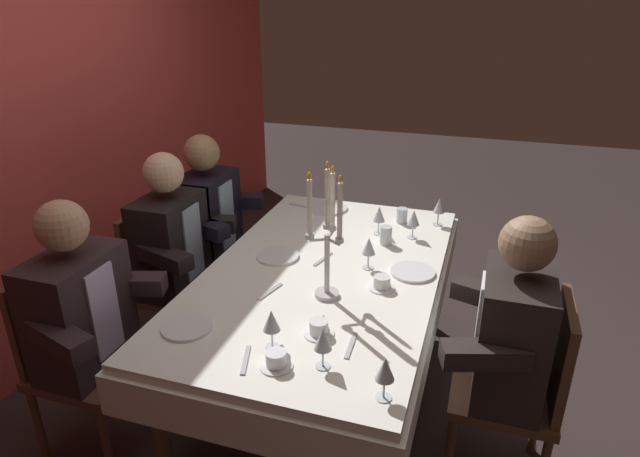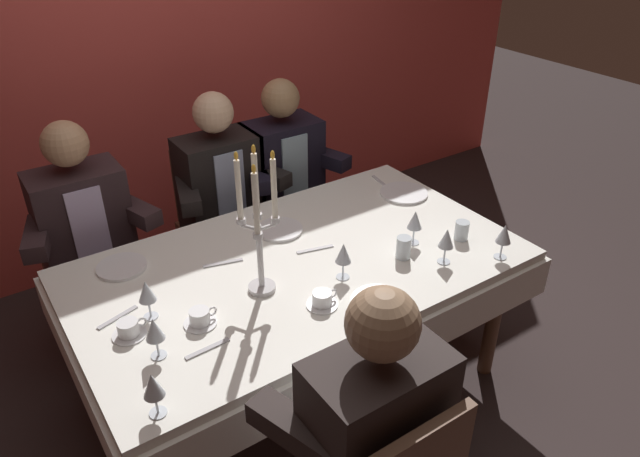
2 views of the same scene
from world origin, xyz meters
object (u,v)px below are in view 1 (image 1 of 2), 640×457
candelabra (327,238)px  water_tumbler_0 (386,235)px  wine_glass_3 (414,219)px  seated_diner_2 (171,243)px  dinner_plate_0 (328,208)px  wine_glass_6 (385,370)px  wine_glass_2 (369,247)px  wine_glass_5 (439,206)px  dinner_plate_1 (187,327)px  coffee_cup_1 (276,360)px  wine_glass_1 (379,215)px  coffee_cup_0 (382,283)px  seated_diner_1 (514,335)px  coffee_cup_2 (319,328)px  wine_glass_0 (323,340)px  dinner_plate_3 (412,272)px  wine_glass_4 (271,322)px  water_tumbler_1 (402,215)px  seated_diner_3 (206,216)px  dining_table (323,291)px  seated_diner_0 (78,311)px  dinner_plate_2 (278,256)px

candelabra → water_tumbler_0: 0.68m
wine_glass_3 → seated_diner_2: bearing=110.2°
dinner_plate_0 → wine_glass_6: wine_glass_6 is taller
wine_glass_2 → water_tumbler_0: 0.31m
wine_glass_5 → wine_glass_3: bearing=154.1°
wine_glass_3 → seated_diner_2: 1.33m
dinner_plate_1 → wine_glass_2: bearing=-38.2°
coffee_cup_1 → wine_glass_1: bearing=-4.7°
wine_glass_1 → wine_glass_5: size_ratio=1.00×
candelabra → coffee_cup_1: (-0.53, 0.03, -0.26)m
dinner_plate_1 → coffee_cup_1: 0.45m
coffee_cup_0 → seated_diner_1: seated_diner_1 is taller
coffee_cup_2 → seated_diner_1: (0.24, -0.74, -0.03)m
dinner_plate_1 → wine_glass_0: (-0.07, -0.60, 0.11)m
candelabra → dinner_plate_3: candelabra is taller
wine_glass_5 → water_tumbler_0: wine_glass_5 is taller
wine_glass_0 → wine_glass_4: (0.05, 0.22, -0.00)m
coffee_cup_2 → dinner_plate_1: bearing=103.6°
coffee_cup_2 → water_tumbler_1: bearing=-5.3°
dinner_plate_3 → seated_diner_3: size_ratio=0.18×
dinner_plate_3 → coffee_cup_1: coffee_cup_1 is taller
dining_table → candelabra: (-0.23, -0.09, 0.40)m
candelabra → wine_glass_2: size_ratio=3.80×
dinner_plate_0 → seated_diner_2: bearing=137.6°
dinner_plate_3 → seated_diner_0: 1.52m
wine_glass_2 → seated_diner_0: (-0.76, 1.09, -0.12)m
dinner_plate_0 → wine_glass_2: bearing=-148.9°
wine_glass_3 → dinner_plate_2: bearing=126.1°
dinner_plate_2 → wine_glass_0: 0.92m
wine_glass_2 → seated_diner_0: seated_diner_0 is taller
wine_glass_4 → water_tumbler_0: size_ratio=1.64×
dinner_plate_1 → wine_glass_4: bearing=-91.9°
dinner_plate_1 → wine_glass_4: (-0.01, -0.38, 0.11)m
dinner_plate_1 → wine_glass_4: size_ratio=1.27×
dinner_plate_2 → candelabra: bearing=-129.5°
wine_glass_0 → seated_diner_1: (0.43, -0.66, -0.12)m
dinner_plate_3 → wine_glass_2: bearing=93.6°
wine_glass_2 → wine_glass_6: 0.93m
coffee_cup_2 → seated_diner_0: bearing=98.3°
coffee_cup_2 → wine_glass_3: bearing=-11.4°
dinner_plate_1 → dinner_plate_0: bearing=-6.2°
wine_glass_5 → coffee_cup_1: 1.56m
dinner_plate_0 → coffee_cup_1: (-1.55, -0.28, 0.02)m
dining_table → seated_diner_0: 1.12m
dining_table → wine_glass_1: 0.58m
wine_glass_4 → seated_diner_2: 1.15m
dinner_plate_1 → water_tumbler_1: water_tumbler_1 is taller
dinner_plate_0 → wine_glass_2: (-0.70, -0.42, 0.11)m
wine_glass_2 → dining_table: bearing=113.1°
wine_glass_2 → coffee_cup_2: wine_glass_2 is taller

